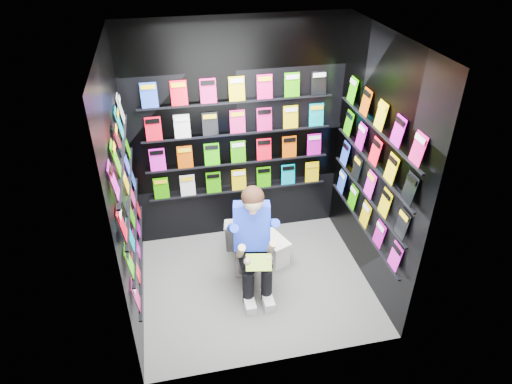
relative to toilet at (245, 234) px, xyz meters
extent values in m
plane|color=slate|center=(0.04, -0.42, -0.37)|extent=(2.40, 2.40, 0.00)
plane|color=white|center=(0.04, -0.42, 2.23)|extent=(2.40, 2.40, 0.00)
cube|color=black|center=(0.04, 0.58, 0.93)|extent=(2.40, 0.04, 2.60)
cube|color=black|center=(0.04, -1.42, 0.93)|extent=(2.40, 0.04, 2.60)
cube|color=black|center=(-1.16, -0.42, 0.93)|extent=(0.04, 2.00, 2.60)
cube|color=black|center=(1.24, -0.42, 0.93)|extent=(0.04, 2.00, 2.60)
imported|color=white|center=(0.00, 0.00, 0.00)|extent=(0.55, 0.81, 0.73)
cube|color=white|center=(0.32, -0.07, -0.23)|extent=(0.33, 0.42, 0.28)
cube|color=white|center=(0.32, -0.07, -0.08)|extent=(0.35, 0.44, 0.03)
cube|color=green|center=(0.00, -0.73, 0.21)|extent=(0.27, 0.19, 0.11)
camera|label=1|loc=(-0.72, -3.98, 3.14)|focal=32.00mm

